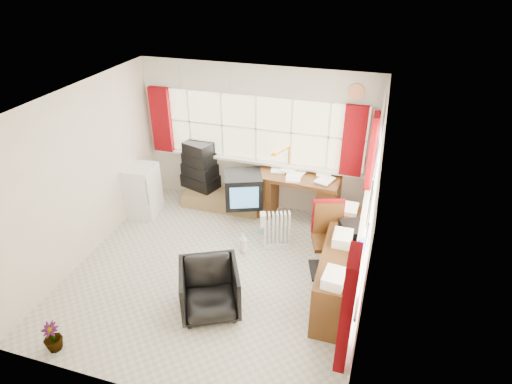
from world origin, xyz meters
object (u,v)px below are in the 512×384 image
radiator (277,233)px  crt_tv (243,189)px  office_chair (210,289)px  tv_bench (223,200)px  credenza (342,265)px  task_chair (327,234)px  desk_lamp (289,153)px  desk (297,193)px  mini_fridge (142,190)px

radiator → crt_tv: size_ratio=0.79×
office_chair → tv_bench: office_chair is taller
office_chair → credenza: size_ratio=0.37×
crt_tv → task_chair: bearing=-31.3°
desk_lamp → crt_tv: (-0.67, -0.42, -0.57)m
desk → mini_fridge: mini_fridge is taller
office_chair → crt_tv: (-0.29, 2.23, 0.19)m
desk_lamp → tv_bench: 1.51m
radiator → desk_lamp: bearing=95.0°
task_chair → credenza: (0.26, -0.38, -0.18)m
desk → mini_fridge: size_ratio=1.60×
credenza → mini_fridge: mini_fridge is taller
task_chair → credenza: task_chair is taller
task_chair → mini_fridge: task_chair is taller
mini_fridge → radiator: bearing=-6.6°
desk → task_chair: 1.40m
radiator → tv_bench: bearing=144.7°
desk → crt_tv: 0.92m
desk_lamp → credenza: desk_lamp is taller
radiator → task_chair: bearing=-18.8°
desk_lamp → office_chair: desk_lamp is taller
desk → desk_lamp: 0.70m
task_chair → office_chair: size_ratio=1.45×
crt_tv → mini_fridge: size_ratio=0.87×
office_chair → radiator: (0.47, 1.55, -0.09)m
task_chair → office_chair: 1.82m
desk_lamp → radiator: 1.39m
mini_fridge → office_chair: bearing=-42.5°
mini_fridge → credenza: bearing=-14.9°
tv_bench → crt_tv: size_ratio=1.81×
credenza → mini_fridge: 3.65m
desk → credenza: bearing=-59.4°
desk → desk_lamp: (-0.21, 0.15, 0.65)m
desk_lamp → credenza: (1.15, -1.75, -0.71)m
task_chair → tv_bench: bearing=150.6°
desk → tv_bench: bearing=-176.6°
desk → radiator: size_ratio=2.34×
tv_bench → task_chair: bearing=-29.4°
desk → office_chair: (-0.58, -2.50, -0.11)m
office_chair → desk_lamp: bearing=56.1°
task_chair → radiator: (-0.79, 0.27, -0.32)m
desk → crt_tv: (-0.87, -0.27, 0.08)m
credenza → tv_bench: size_ratio=1.43×
credenza → mini_fridge: size_ratio=2.24×
desk_lamp → mini_fridge: bearing=-161.1°
tv_bench → crt_tv: bearing=-22.4°
desk_lamp → radiator: bearing=-85.0°
office_chair → tv_bench: (-0.75, 2.42, -0.21)m
office_chair → radiator: office_chair is taller
desk_lamp → desk: bearing=-35.8°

